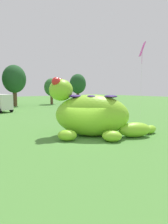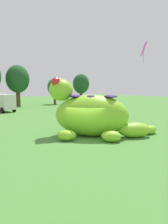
# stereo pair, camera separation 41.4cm
# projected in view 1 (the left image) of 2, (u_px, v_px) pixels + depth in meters

# --- Properties ---
(ground_plane) EXTENTS (160.00, 160.00, 0.00)m
(ground_plane) POSITION_uv_depth(u_px,v_px,m) (85.00, 139.00, 16.57)
(ground_plane) COLOR #4C8438
(giant_inflatable_creature) EXTENTS (8.75, 7.42, 4.92)m
(giant_inflatable_creature) POSITION_uv_depth(u_px,v_px,m) (92.00, 115.00, 17.56)
(giant_inflatable_creature) COLOR #8CD12D
(giant_inflatable_creature) RESTS_ON ground
(tree_centre) EXTENTS (5.07, 5.07, 9.00)m
(tree_centre) POSITION_uv_depth(u_px,v_px,m) (14.00, 79.00, 45.64)
(tree_centre) COLOR brown
(tree_centre) RESTS_ON ground
(tree_centre_right) EXTENTS (3.56, 3.56, 6.32)m
(tree_centre_right) POSITION_uv_depth(u_px,v_px,m) (51.00, 87.00, 51.14)
(tree_centre_right) COLOR brown
(tree_centre_right) RESTS_ON ground
(tree_mid_right) EXTENTS (4.32, 4.32, 7.67)m
(tree_mid_right) POSITION_uv_depth(u_px,v_px,m) (78.00, 84.00, 55.20)
(tree_mid_right) COLOR brown
(tree_mid_right) RESTS_ON ground
(spectator_mid_field) EXTENTS (0.38, 0.26, 1.71)m
(spectator_mid_field) POSITION_uv_depth(u_px,v_px,m) (72.00, 119.00, 21.74)
(spectator_mid_field) COLOR #726656
(spectator_mid_field) RESTS_ON ground
(tethered_flying_kite) EXTENTS (1.13, 1.13, 8.83)m
(tethered_flying_kite) POSITION_uv_depth(u_px,v_px,m) (142.00, 51.00, 22.15)
(tethered_flying_kite) COLOR brown
(tethered_flying_kite) RESTS_ON ground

